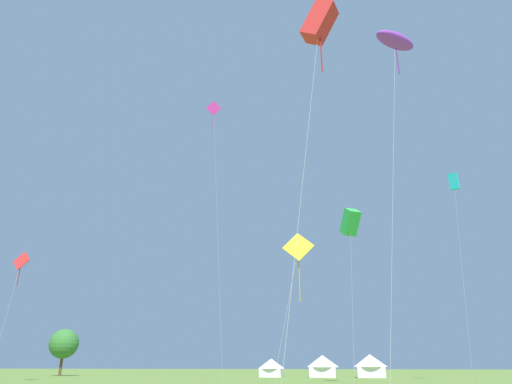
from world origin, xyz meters
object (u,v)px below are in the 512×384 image
object	(u,v)px
kite_green_box	(350,222)
kite_purple_parafoil	(395,41)
kite_magenta_diamond	(214,115)
kite_red_box	(319,23)
kite_red_diamond	(21,262)
kite_cyan_box	(454,182)
kite_yellow_diamond	(298,250)
festival_tent_left	(370,365)
festival_tent_right	(271,367)
tree_distant_left	(64,344)
festival_tent_center	(323,365)

from	to	relation	value
kite_green_box	kite_purple_parafoil	world-z (taller)	kite_purple_parafoil
kite_magenta_diamond	kite_red_box	distance (m)	38.50
kite_red_diamond	kite_cyan_box	size ratio (longest dim) A/B	0.60
kite_yellow_diamond	kite_red_box	xyz separation A→B (m)	(3.03, -15.78, 8.19)
kite_cyan_box	festival_tent_left	world-z (taller)	kite_cyan_box
kite_red_box	festival_tent_right	world-z (taller)	kite_red_box
tree_distant_left	kite_magenta_diamond	bearing A→B (deg)	-32.92
festival_tent_right	festival_tent_center	xyz separation A→B (m)	(7.40, 0.00, 0.25)
kite_red_box	kite_red_diamond	bearing A→B (deg)	144.57
kite_magenta_diamond	kite_yellow_diamond	bearing A→B (deg)	-52.86
kite_red_box	festival_tent_left	bearing A→B (deg)	86.38
kite_green_box	kite_purple_parafoil	distance (m)	22.54
festival_tent_right	tree_distant_left	distance (m)	34.64
festival_tent_right	festival_tent_center	size ratio (longest dim) A/B	0.85
kite_magenta_diamond	festival_tent_right	xyz separation A→B (m)	(4.54, 18.19, -31.64)
kite_red_diamond	festival_tent_left	bearing A→B (deg)	34.10
kite_yellow_diamond	kite_red_box	distance (m)	18.03
kite_purple_parafoil	festival_tent_right	size ratio (longest dim) A/B	5.29
kite_purple_parafoil	festival_tent_right	distance (m)	51.83
kite_green_box	festival_tent_center	bearing A→B (deg)	101.31
kite_green_box	kite_purple_parafoil	size ratio (longest dim) A/B	0.82
kite_green_box	kite_red_diamond	bearing A→B (deg)	-177.60
festival_tent_left	kite_red_box	bearing A→B (deg)	-93.62
kite_purple_parafoil	festival_tent_right	xyz separation A→B (m)	(-15.19, 45.95, -18.54)
kite_magenta_diamond	festival_tent_left	bearing A→B (deg)	44.44
kite_green_box	kite_purple_parafoil	bearing A→B (deg)	-82.26
kite_red_box	tree_distant_left	world-z (taller)	kite_red_box
kite_cyan_box	festival_tent_left	distance (m)	28.21
kite_yellow_diamond	tree_distant_left	world-z (taller)	kite_yellow_diamond
kite_yellow_diamond	tree_distant_left	bearing A→B (deg)	139.84
kite_green_box	festival_tent_left	xyz separation A→B (m)	(1.78, 24.10, -13.59)
festival_tent_left	tree_distant_left	world-z (taller)	tree_distant_left
festival_tent_right	kite_cyan_box	bearing A→B (deg)	-34.43
tree_distant_left	kite_cyan_box	bearing A→B (deg)	-16.98
kite_magenta_diamond	festival_tent_right	world-z (taller)	kite_magenta_diamond
kite_red_diamond	tree_distant_left	size ratio (longest dim) A/B	1.88
kite_yellow_diamond	festival_tent_right	world-z (taller)	kite_yellow_diamond
kite_red_diamond	festival_tent_right	bearing A→B (deg)	47.08
kite_green_box	festival_tent_center	world-z (taller)	kite_green_box
kite_red_diamond	kite_red_box	size ratio (longest dim) A/B	0.70
festival_tent_center	kite_magenta_diamond	bearing A→B (deg)	-123.28
kite_purple_parafoil	festival_tent_center	distance (m)	50.07
kite_purple_parafoil	festival_tent_left	xyz separation A→B (m)	(-1.18, 45.95, -18.24)
kite_yellow_diamond	kite_purple_parafoil	bearing A→B (deg)	-57.21
kite_red_box	kite_green_box	bearing A→B (deg)	86.95
kite_red_box	festival_tent_left	distance (m)	53.04
kite_green_box	tree_distant_left	world-z (taller)	kite_green_box
kite_purple_parafoil	kite_red_diamond	bearing A→B (deg)	152.46
kite_cyan_box	kite_red_box	distance (m)	36.29
kite_magenta_diamond	kite_purple_parafoil	xyz separation A→B (m)	(19.73, -27.77, -13.11)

